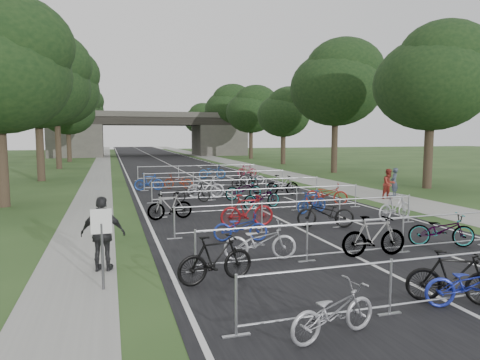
# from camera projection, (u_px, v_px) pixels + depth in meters

# --- Properties ---
(ground) EXTENTS (200.00, 200.00, 0.00)m
(ground) POSITION_uv_depth(u_px,v_px,m) (454.00, 305.00, 8.65)
(ground) COLOR #26411B
(ground) RESTS_ON ground
(road) EXTENTS (11.00, 140.00, 0.01)m
(road) POSITION_uv_depth(u_px,v_px,m) (162.00, 161.00, 56.20)
(road) COLOR black
(road) RESTS_ON ground
(sidewalk_right) EXTENTS (3.00, 140.00, 0.01)m
(sidewalk_right) POSITION_uv_depth(u_px,v_px,m) (221.00, 160.00, 58.52)
(sidewalk_right) COLOR gray
(sidewalk_right) RESTS_ON ground
(sidewalk_left) EXTENTS (2.00, 140.00, 0.01)m
(sidewalk_left) POSITION_uv_depth(u_px,v_px,m) (102.00, 162.00, 54.02)
(sidewalk_left) COLOR gray
(sidewalk_left) RESTS_ON ground
(lane_markings) EXTENTS (0.12, 140.00, 0.00)m
(lane_markings) POSITION_uv_depth(u_px,v_px,m) (162.00, 161.00, 56.20)
(lane_markings) COLOR silver
(lane_markings) RESTS_ON ground
(overpass_bridge) EXTENTS (31.00, 8.00, 7.05)m
(overpass_bridge) POSITION_uv_depth(u_px,v_px,m) (151.00, 134.00, 70.09)
(overpass_bridge) COLOR #46443E
(overpass_bridge) RESTS_ON ground
(park_sign) EXTENTS (0.45, 0.06, 1.83)m
(park_sign) POSITION_uv_depth(u_px,v_px,m) (102.00, 234.00, 9.39)
(park_sign) COLOR #4C4C51
(park_sign) RESTS_ON ground
(tree_right_0) EXTENTS (7.17, 7.17, 10.93)m
(tree_right_0) POSITION_uv_depth(u_px,v_px,m) (434.00, 79.00, 26.87)
(tree_right_0) COLOR #33261C
(tree_right_0) RESTS_ON ground
(tree_left_1) EXTENTS (7.56, 7.56, 11.53)m
(tree_left_1) POSITION_uv_depth(u_px,v_px,m) (38.00, 82.00, 31.12)
(tree_left_1) COLOR #33261C
(tree_left_1) RESTS_ON ground
(tree_right_1) EXTENTS (8.18, 8.18, 12.47)m
(tree_right_1) POSITION_uv_depth(u_px,v_px,m) (337.00, 85.00, 38.18)
(tree_right_1) COLOR #33261C
(tree_right_1) RESTS_ON ground
(tree_left_2) EXTENTS (8.40, 8.40, 12.81)m
(tree_left_2) POSITION_uv_depth(u_px,v_px,m) (57.00, 88.00, 42.45)
(tree_left_2) COLOR #33261C
(tree_left_2) RESTS_ON ground
(tree_right_2) EXTENTS (6.16, 6.16, 9.39)m
(tree_right_2) POSITION_uv_depth(u_px,v_px,m) (285.00, 113.00, 49.80)
(tree_right_2) COLOR #33261C
(tree_right_2) RESTS_ON ground
(tree_left_3) EXTENTS (6.72, 6.72, 10.25)m
(tree_left_3) POSITION_uv_depth(u_px,v_px,m) (68.00, 111.00, 54.04)
(tree_left_3) COLOR #33261C
(tree_left_3) RESTS_ON ground
(tree_right_3) EXTENTS (7.17, 7.17, 10.93)m
(tree_right_3) POSITION_uv_depth(u_px,v_px,m) (252.00, 110.00, 61.11)
(tree_right_3) COLOR #33261C
(tree_right_3) RESTS_ON ground
(tree_left_4) EXTENTS (7.56, 7.56, 11.53)m
(tree_left_4) POSITION_uv_depth(u_px,v_px,m) (75.00, 109.00, 65.36)
(tree_left_4) COLOR #33261C
(tree_left_4) RESTS_ON ground
(tree_right_4) EXTENTS (8.18, 8.18, 12.47)m
(tree_right_4) POSITION_uv_depth(u_px,v_px,m) (229.00, 108.00, 72.42)
(tree_right_4) COLOR #33261C
(tree_right_4) RESTS_ON ground
(tree_left_5) EXTENTS (8.40, 8.40, 12.81)m
(tree_left_5) POSITION_uv_depth(u_px,v_px,m) (80.00, 109.00, 76.69)
(tree_left_5) COLOR #33261C
(tree_left_5) RESTS_ON ground
(tree_right_5) EXTENTS (6.16, 6.16, 9.39)m
(tree_right_5) POSITION_uv_depth(u_px,v_px,m) (213.00, 122.00, 84.04)
(tree_right_5) COLOR #33261C
(tree_right_5) RESTS_ON ground
(tree_left_6) EXTENTS (6.72, 6.72, 10.25)m
(tree_left_6) POSITION_uv_depth(u_px,v_px,m) (84.00, 120.00, 88.27)
(tree_left_6) COLOR #33261C
(tree_left_6) RESTS_ON ground
(tree_right_6) EXTENTS (7.17, 7.17, 10.93)m
(tree_right_6) POSITION_uv_depth(u_px,v_px,m) (201.00, 119.00, 95.35)
(tree_right_6) COLOR #33261C
(tree_right_6) RESTS_ON ground
(barrier_row_0) EXTENTS (9.70, 0.08, 1.10)m
(barrier_row_0) POSITION_uv_depth(u_px,v_px,m) (455.00, 279.00, 8.59)
(barrier_row_0) COLOR #AAACB2
(barrier_row_0) RESTS_ON ground
(barrier_row_1) EXTENTS (9.70, 0.08, 1.10)m
(barrier_row_1) POSITION_uv_depth(u_px,v_px,m) (357.00, 238.00, 12.01)
(barrier_row_1) COLOR #AAACB2
(barrier_row_1) RESTS_ON ground
(barrier_row_2) EXTENTS (9.70, 0.08, 1.10)m
(barrier_row_2) POSITION_uv_depth(u_px,v_px,m) (302.00, 215.00, 15.44)
(barrier_row_2) COLOR #AAACB2
(barrier_row_2) RESTS_ON ground
(barrier_row_3) EXTENTS (9.70, 0.08, 1.10)m
(barrier_row_3) POSITION_uv_depth(u_px,v_px,m) (265.00, 200.00, 19.05)
(barrier_row_3) COLOR #AAACB2
(barrier_row_3) RESTS_ON ground
(barrier_row_4) EXTENTS (9.70, 0.08, 1.10)m
(barrier_row_4) POSITION_uv_depth(u_px,v_px,m) (239.00, 189.00, 22.85)
(barrier_row_4) COLOR #AAACB2
(barrier_row_4) RESTS_ON ground
(barrier_row_5) EXTENTS (9.70, 0.08, 1.10)m
(barrier_row_5) POSITION_uv_depth(u_px,v_px,m) (217.00, 180.00, 27.61)
(barrier_row_5) COLOR #AAACB2
(barrier_row_5) RESTS_ON ground
(barrier_row_6) EXTENTS (9.70, 0.08, 1.10)m
(barrier_row_6) POSITION_uv_depth(u_px,v_px,m) (198.00, 172.00, 33.32)
(barrier_row_6) COLOR #AAACB2
(barrier_row_6) RESTS_ON ground
(bike_0) EXTENTS (1.88, 1.00, 0.94)m
(bike_0) POSITION_uv_depth(u_px,v_px,m) (333.00, 312.00, 7.20)
(bike_0) COLOR #A5A5AD
(bike_0) RESTS_ON ground
(bike_1) EXTENTS (1.86, 1.35, 1.11)m
(bike_1) POSITION_uv_depth(u_px,v_px,m) (454.00, 278.00, 8.66)
(bike_1) COLOR black
(bike_1) RESTS_ON ground
(bike_2) EXTENTS (1.93, 1.14, 0.96)m
(bike_2) POSITION_uv_depth(u_px,v_px,m) (470.00, 285.00, 8.48)
(bike_2) COLOR #1D2AA1
(bike_2) RESTS_ON ground
(bike_4) EXTENTS (1.95, 0.88, 1.13)m
(bike_4) POSITION_uv_depth(u_px,v_px,m) (216.00, 259.00, 9.90)
(bike_4) COLOR black
(bike_4) RESTS_ON ground
(bike_5) EXTENTS (2.10, 1.01, 1.06)m
(bike_5) POSITION_uv_depth(u_px,v_px,m) (260.00, 241.00, 11.70)
(bike_5) COLOR #B4B5BC
(bike_5) RESTS_ON ground
(bike_6) EXTENTS (1.98, 0.72, 1.17)m
(bike_6) POSITION_uv_depth(u_px,v_px,m) (374.00, 236.00, 12.06)
(bike_6) COLOR #AAACB2
(bike_6) RESTS_ON ground
(bike_7) EXTENTS (2.08, 1.40, 1.03)m
(bike_7) POSITION_uv_depth(u_px,v_px,m) (441.00, 230.00, 13.14)
(bike_7) COLOR #AAACB2
(bike_7) RESTS_ON ground
(bike_8) EXTENTS (1.84, 0.97, 0.92)m
(bike_8) POSITION_uv_depth(u_px,v_px,m) (240.00, 227.00, 13.81)
(bike_8) COLOR navy
(bike_8) RESTS_ON ground
(bike_9) EXTENTS (2.07, 0.63, 1.23)m
(bike_9) POSITION_uv_depth(u_px,v_px,m) (247.00, 211.00, 15.92)
(bike_9) COLOR maroon
(bike_9) RESTS_ON ground
(bike_10) EXTENTS (2.24, 1.31, 1.11)m
(bike_10) POSITION_uv_depth(u_px,v_px,m) (326.00, 213.00, 15.79)
(bike_10) COLOR black
(bike_10) RESTS_ON ground
(bike_11) EXTENTS (1.89, 0.90, 1.09)m
(bike_11) POSITION_uv_depth(u_px,v_px,m) (395.00, 207.00, 17.11)
(bike_11) COLOR #ACACB4
(bike_11) RESTS_ON ground
(bike_12) EXTENTS (1.89, 0.73, 1.11)m
(bike_12) POSITION_uv_depth(u_px,v_px,m) (170.00, 206.00, 17.34)
(bike_12) COLOR #AAACB2
(bike_12) RESTS_ON ground
(bike_13) EXTENTS (2.17, 1.27, 1.08)m
(bike_13) POSITION_uv_depth(u_px,v_px,m) (262.00, 197.00, 19.89)
(bike_13) COLOR #AAACB2
(bike_13) RESTS_ON ground
(bike_14) EXTENTS (1.73, 0.90, 1.00)m
(bike_14) POSITION_uv_depth(u_px,v_px,m) (312.00, 202.00, 18.73)
(bike_14) COLOR navy
(bike_14) RESTS_ON ground
(bike_15) EXTENTS (2.14, 1.56, 1.07)m
(bike_15) POSITION_uv_depth(u_px,v_px,m) (327.00, 194.00, 21.01)
(bike_15) COLOR maroon
(bike_15) RESTS_ON ground
(bike_16) EXTENTS (1.94, 0.79, 1.00)m
(bike_16) POSITION_uv_depth(u_px,v_px,m) (192.00, 193.00, 21.75)
(bike_16) COLOR black
(bike_16) RESTS_ON ground
(bike_17) EXTENTS (2.05, 0.84, 1.20)m
(bike_17) POSITION_uv_depth(u_px,v_px,m) (206.00, 187.00, 23.25)
(bike_17) COLOR silver
(bike_17) RESTS_ON ground
(bike_18) EXTENTS (2.22, 1.09, 1.12)m
(bike_18) POSITION_uv_depth(u_px,v_px,m) (244.00, 189.00, 22.63)
(bike_18) COLOR #AAACB2
(bike_18) RESTS_ON ground
(bike_19) EXTENTS (2.01, 0.81, 1.17)m
(bike_19) POSITION_uv_depth(u_px,v_px,m) (282.00, 185.00, 24.22)
(bike_19) COLOR #AAACB2
(bike_19) RESTS_ON ground
(bike_20) EXTENTS (1.81, 0.59, 1.07)m
(bike_20) POSITION_uv_depth(u_px,v_px,m) (149.00, 182.00, 26.41)
(bike_20) COLOR navy
(bike_20) RESTS_ON ground
(bike_21) EXTENTS (2.00, 1.48, 1.01)m
(bike_21) POSITION_uv_depth(u_px,v_px,m) (178.00, 181.00, 27.12)
(bike_21) COLOR maroon
(bike_21) RESTS_ON ground
(bike_22) EXTENTS (1.81, 0.67, 1.06)m
(bike_22) POSITION_uv_depth(u_px,v_px,m) (245.00, 180.00, 27.34)
(bike_22) COLOR black
(bike_22) RESTS_ON ground
(bike_23) EXTENTS (1.89, 0.82, 0.96)m
(bike_23) POSITION_uv_depth(u_px,v_px,m) (252.00, 178.00, 29.38)
(bike_23) COLOR #97999E
(bike_23) RESTS_ON ground
(bike_26) EXTENTS (2.19, 1.18, 1.10)m
(bike_26) POSITION_uv_depth(u_px,v_px,m) (212.00, 172.00, 33.64)
(bike_26) COLOR navy
(bike_26) RESTS_ON ground
(bike_27) EXTENTS (1.69, 0.52, 1.01)m
(bike_27) POSITION_uv_depth(u_px,v_px,m) (247.00, 170.00, 35.43)
(bike_27) COLOR maroon
(bike_27) RESTS_ON ground
(pedestrian_a) EXTENTS (0.69, 0.66, 1.59)m
(pedestrian_a) POSITION_uv_depth(u_px,v_px,m) (394.00, 182.00, 23.88)
(pedestrian_a) COLOR #313A4A
(pedestrian_a) RESTS_ON ground
(pedestrian_b) EXTENTS (0.86, 0.70, 1.62)m
(pedestrian_b) POSITION_uv_depth(u_px,v_px,m) (389.00, 184.00, 22.90)
(pedestrian_b) COLOR maroon
(pedestrian_b) RESTS_ON ground
(pedestrian_c) EXTENTS (1.19, 0.75, 1.90)m
(pedestrian_c) POSITION_uv_depth(u_px,v_px,m) (103.00, 234.00, 10.75)
(pedestrian_c) COLOR #232325
(pedestrian_c) RESTS_ON ground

